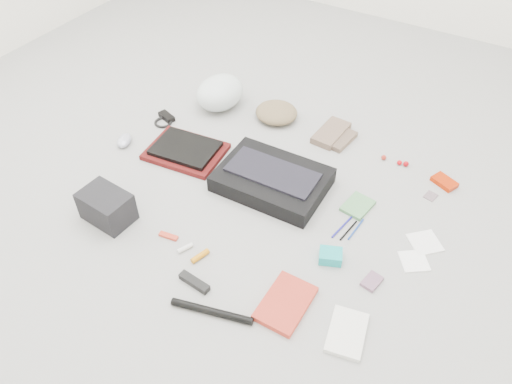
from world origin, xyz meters
The scene contains 33 objects.
ground_plane centered at (0.00, 0.00, 0.00)m, with size 4.00×4.00×0.00m, color gray.
messenger_bag centered at (0.02, 0.11, 0.04)m, with size 0.47×0.34×0.08m, color black.
bag_flap centered at (0.02, 0.11, 0.08)m, with size 0.40×0.18×0.01m, color black.
laptop_sleeve centered at (-0.45, 0.10, 0.01)m, with size 0.36×0.27×0.02m, color #520F0F.
laptop centered at (-0.45, 0.10, 0.03)m, with size 0.30×0.22×0.02m, color black.
bike_helmet centered at (-0.53, 0.52, 0.09)m, with size 0.23×0.28×0.17m, color white.
beanie centered at (-0.22, 0.58, 0.04)m, with size 0.22×0.21×0.08m, color #786445.
mitten_left centered at (0.09, 0.59, 0.02)m, with size 0.11×0.23×0.03m, color #755D4C.
mitten_right centered at (0.15, 0.57, 0.01)m, with size 0.09×0.17×0.03m, color brown.
power_brick centered at (-0.71, 0.28, 0.01)m, with size 0.10×0.04×0.03m, color black.
cable_coil centered at (-0.70, 0.24, 0.01)m, with size 0.09×0.09×0.01m, color black.
mouse centered at (-0.76, 0.01, 0.02)m, with size 0.07×0.11×0.04m, color #A3A6B9.
camera_bag centered at (-0.48, -0.41, 0.07)m, with size 0.21×0.14×0.13m, color black.
multitool centered at (-0.20, -0.37, 0.01)m, with size 0.08×0.02×0.01m, color red.
toiletry_tube_white centered at (-0.10, -0.38, 0.01)m, with size 0.02×0.02×0.07m, color silver.
toiletry_tube_orange centered at (-0.02, -0.39, 0.01)m, with size 0.02×0.02×0.08m, color #C8770C.
u_lock centered at (0.03, -0.50, 0.01)m, with size 0.13×0.03×0.03m, color black.
bike_pump centered at (0.16, -0.57, 0.01)m, with size 0.03×0.03×0.30m, color black.
book_red centered at (0.37, -0.41, 0.01)m, with size 0.15×0.23×0.02m, color red.
book_white centered at (0.60, -0.40, 0.01)m, with size 0.12×0.18×0.02m, color silver.
notepad centered at (0.40, 0.19, 0.01)m, with size 0.10×0.14×0.02m, color #4E8752.
pen_blue centered at (0.39, 0.04, 0.00)m, with size 0.01×0.01×0.15m, color navy.
pen_black centered at (0.42, 0.04, 0.00)m, with size 0.01×0.01×0.13m, color black.
pen_navy centered at (0.44, 0.06, 0.00)m, with size 0.01×0.01×0.13m, color navy.
accordion_wallet centered at (0.42, -0.13, 0.02)m, with size 0.09×0.07×0.04m, color #17AFB0.
card_deck centered at (0.60, -0.15, 0.01)m, with size 0.06×0.08×0.02m, color slate.
napkin_top centered at (0.71, 0.14, 0.00)m, with size 0.12×0.12×0.01m, color white.
napkin_bottom centered at (0.70, 0.02, 0.00)m, with size 0.10×0.10×0.01m, color white.
lollipop_a centered at (0.38, 0.55, 0.01)m, with size 0.02×0.02×0.02m, color maroon.
lollipop_b centered at (0.46, 0.55, 0.01)m, with size 0.02×0.02×0.02m, color red.
lollipop_c centered at (0.49, 0.56, 0.01)m, with size 0.03×0.03×0.03m, color #A3030B.
altoids_tin centered at (0.68, 0.53, 0.01)m, with size 0.11×0.07×0.02m, color #AC2303.
stamp_sheet centered at (0.65, 0.42, 0.00)m, with size 0.05×0.06×0.00m, color slate.
Camera 1 is at (0.79, -1.33, 1.55)m, focal length 35.00 mm.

